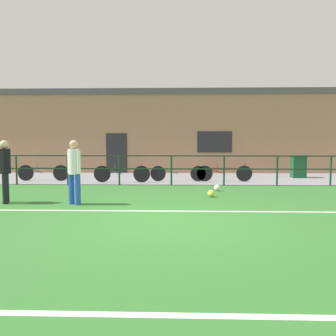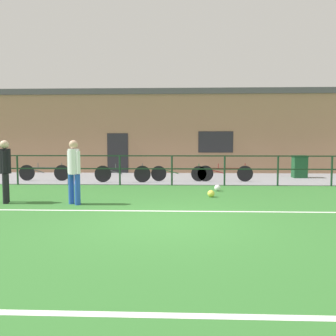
% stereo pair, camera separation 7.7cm
% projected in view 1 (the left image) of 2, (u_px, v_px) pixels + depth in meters
% --- Properties ---
extents(ground, '(60.00, 44.00, 0.04)m').
position_uv_depth(ground, '(165.00, 222.00, 7.28)').
color(ground, '#33702D').
extents(field_line_touchline, '(36.00, 0.11, 0.00)m').
position_uv_depth(field_line_touchline, '(167.00, 211.00, 8.36)').
color(field_line_touchline, white).
rests_on(field_line_touchline, ground).
extents(field_line_hash, '(36.00, 0.11, 0.00)m').
position_uv_depth(field_line_hash, '(150.00, 315.00, 3.36)').
color(field_line_hash, white).
rests_on(field_line_hash, ground).
extents(pavement_strip, '(48.00, 5.00, 0.02)m').
position_uv_depth(pavement_strip, '(173.00, 178.00, 15.75)').
color(pavement_strip, gray).
rests_on(pavement_strip, ground).
extents(perimeter_fence, '(36.07, 0.07, 1.15)m').
position_uv_depth(perimeter_fence, '(171.00, 166.00, 13.20)').
color(perimeter_fence, '#193823').
rests_on(perimeter_fence, ground).
extents(clubhouse_facade, '(28.00, 2.56, 4.43)m').
position_uv_depth(clubhouse_facade, '(174.00, 132.00, 19.26)').
color(clubhouse_facade, '#A37A5B').
rests_on(clubhouse_facade, ground).
extents(player_goalkeeper, '(0.30, 0.44, 1.71)m').
position_uv_depth(player_goalkeeper, '(5.00, 168.00, 9.38)').
color(player_goalkeeper, black).
rests_on(player_goalkeeper, ground).
extents(player_striker, '(0.41, 0.31, 1.71)m').
position_uv_depth(player_striker, '(74.00, 168.00, 9.18)').
color(player_striker, blue).
rests_on(player_striker, ground).
extents(soccer_ball_match, '(0.21, 0.21, 0.21)m').
position_uv_depth(soccer_ball_match, '(217.00, 188.00, 11.74)').
color(soccer_ball_match, white).
rests_on(soccer_ball_match, ground).
extents(soccer_ball_spare, '(0.21, 0.21, 0.21)m').
position_uv_depth(soccer_ball_spare, '(211.00, 194.00, 10.47)').
color(soccer_ball_spare, '#E5E04C').
rests_on(soccer_ball_spare, ground).
extents(bicycle_parked_0, '(2.31, 0.04, 0.74)m').
position_uv_depth(bicycle_parked_0, '(178.00, 173.00, 14.42)').
color(bicycle_parked_0, black).
rests_on(bicycle_parked_0, pavement_strip).
extents(bicycle_parked_1, '(2.17, 0.04, 0.76)m').
position_uv_depth(bicycle_parked_1, '(43.00, 173.00, 14.59)').
color(bicycle_parked_1, black).
rests_on(bicycle_parked_1, pavement_strip).
extents(bicycle_parked_2, '(2.29, 0.04, 0.77)m').
position_uv_depth(bicycle_parked_2, '(122.00, 174.00, 14.03)').
color(bicycle_parked_2, black).
rests_on(bicycle_parked_2, pavement_strip).
extents(bicycle_parked_3, '(2.29, 0.04, 0.75)m').
position_uv_depth(bicycle_parked_3, '(224.00, 173.00, 14.36)').
color(bicycle_parked_3, black).
rests_on(bicycle_parked_3, pavement_strip).
extents(trash_bin_0, '(0.63, 0.54, 1.02)m').
position_uv_depth(trash_bin_0, '(298.00, 166.00, 15.87)').
color(trash_bin_0, '#194C28').
rests_on(trash_bin_0, pavement_strip).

